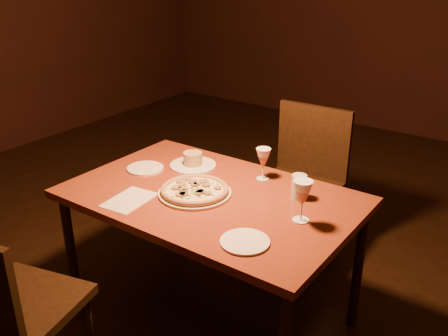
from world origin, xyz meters
The scene contains 12 objects.
floor centered at (0.00, 0.00, 0.00)m, with size 7.00×7.00×0.00m, color black.
dining_table centered at (0.05, 0.01, 0.65)m, with size 1.33×0.86×0.71m.
chair_near centered at (-0.25, -0.90, 0.51)m, with size 0.52×0.52×0.90m.
chair_far centered at (0.13, 0.78, 0.53)m, with size 0.46×0.46×0.94m.
pizza_plate centered at (-0.01, -0.04, 0.73)m, with size 0.34×0.34×0.04m.
ramekin_saucer centered at (-0.23, 0.21, 0.74)m, with size 0.24×0.24×0.08m.
wine_glass_far centered at (0.16, 0.29, 0.79)m, with size 0.07×0.07×0.16m, color #BB674E, non-canonical shape.
wine_glass_right centered at (0.51, 0.03, 0.81)m, with size 0.08×0.08×0.18m, color #BB674E, non-canonical shape.
water_tumbler centered at (0.40, 0.20, 0.77)m, with size 0.07×0.07×0.11m, color #AEB5BE.
side_plate_left centered at (-0.40, 0.04, 0.72)m, with size 0.19×0.19×0.01m, color white.
side_plate_near centered at (0.41, -0.26, 0.72)m, with size 0.19×0.19×0.01m, color white.
menu_card centered at (-0.21, -0.26, 0.72)m, with size 0.16×0.24×0.00m, color beige.
Camera 1 is at (1.31, -1.65, 1.74)m, focal length 40.00 mm.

